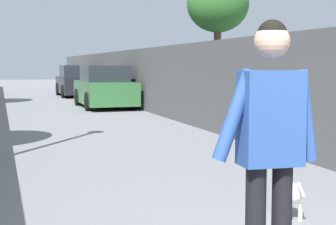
{
  "coord_description": "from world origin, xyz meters",
  "views": [
    {
      "loc": [
        -1.73,
        2.05,
        1.57
      ],
      "look_at": [
        4.09,
        0.13,
        1.0
      ],
      "focal_mm": 54.95,
      "sensor_mm": 36.0,
      "label": 1
    }
  ],
  "objects": [
    {
      "name": "dog",
      "position": [
        2.81,
        -0.75,
        0.28
      ],
      "size": [
        2.02,
        1.33,
        1.06
      ],
      "color": "white",
      "rests_on": "ground"
    },
    {
      "name": "person_skateboarder",
      "position": [
        1.09,
        0.45,
        1.12
      ],
      "size": [
        0.25,
        0.71,
        1.76
      ],
      "color": "black",
      "rests_on": "skateboard"
    },
    {
      "name": "car_near",
      "position": [
        16.92,
        -1.62,
        0.71
      ],
      "size": [
        3.95,
        1.8,
        1.54
      ],
      "color": "#336B38",
      "rests_on": "ground"
    },
    {
      "name": "ground_plane",
      "position": [
        14.0,
        0.0,
        0.0
      ],
      "size": [
        80.0,
        80.0,
        0.0
      ],
      "primitive_type": "plane",
      "color": "gray"
    },
    {
      "name": "fence_right",
      "position": [
        12.0,
        -2.77,
        1.06
      ],
      "size": [
        48.0,
        0.3,
        2.12
      ],
      "primitive_type": "cube",
      "color": "#4C4C4C",
      "rests_on": "ground"
    },
    {
      "name": "tree_right_near",
      "position": [
        13.0,
        -4.4,
        3.39
      ],
      "size": [
        1.91,
        1.91,
        4.31
      ],
      "color": "brown",
      "rests_on": "ground"
    },
    {
      "name": "car_far",
      "position": [
        23.95,
        -1.62,
        0.71
      ],
      "size": [
        3.83,
        1.8,
        1.54
      ],
      "color": "black",
      "rests_on": "ground"
    }
  ]
}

